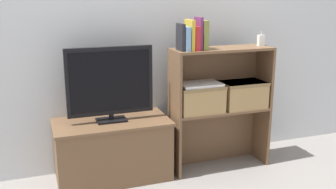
{
  "coord_description": "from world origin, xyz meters",
  "views": [
    {
      "loc": [
        -0.96,
        -2.56,
        1.4
      ],
      "look_at": [
        0.0,
        0.13,
        0.65
      ],
      "focal_mm": 42.0,
      "sensor_mm": 36.0,
      "label": 1
    }
  ],
  "objects_px": {
    "baby_monitor": "(261,40)",
    "storage_basket_right": "(243,93)",
    "book_skyblue": "(185,39)",
    "book_olive": "(203,35)",
    "book_crimson": "(194,38)",
    "laptop": "(200,84)",
    "book_charcoal": "(181,37)",
    "book_plum": "(199,34)",
    "storage_basket_left": "(200,97)",
    "book_mustard": "(190,35)",
    "tv_stand": "(113,150)",
    "tv": "(110,83)"
  },
  "relations": [
    {
      "from": "book_charcoal",
      "to": "book_crimson",
      "type": "distance_m",
      "value": 0.11
    },
    {
      "from": "storage_basket_right",
      "to": "storage_basket_left",
      "type": "bearing_deg",
      "value": 180.0
    },
    {
      "from": "tv",
      "to": "book_mustard",
      "type": "bearing_deg",
      "value": -10.35
    },
    {
      "from": "tv_stand",
      "to": "laptop",
      "type": "distance_m",
      "value": 0.83
    },
    {
      "from": "book_skyblue",
      "to": "book_olive",
      "type": "bearing_deg",
      "value": 0.0
    },
    {
      "from": "storage_basket_left",
      "to": "storage_basket_right",
      "type": "xyz_separation_m",
      "value": [
        0.38,
        0.0,
        0.0
      ]
    },
    {
      "from": "book_mustard",
      "to": "book_olive",
      "type": "height_order",
      "value": "book_mustard"
    },
    {
      "from": "storage_basket_right",
      "to": "book_crimson",
      "type": "bearing_deg",
      "value": -178.2
    },
    {
      "from": "storage_basket_right",
      "to": "tv_stand",
      "type": "bearing_deg",
      "value": 174.92
    },
    {
      "from": "book_olive",
      "to": "baby_monitor",
      "type": "bearing_deg",
      "value": 3.17
    },
    {
      "from": "book_skyblue",
      "to": "book_olive",
      "type": "height_order",
      "value": "book_olive"
    },
    {
      "from": "book_mustard",
      "to": "book_olive",
      "type": "relative_size",
      "value": 1.03
    },
    {
      "from": "book_mustard",
      "to": "book_plum",
      "type": "xyz_separation_m",
      "value": [
        0.07,
        0.0,
        0.01
      ]
    },
    {
      "from": "book_plum",
      "to": "baby_monitor",
      "type": "height_order",
      "value": "book_plum"
    },
    {
      "from": "book_skyblue",
      "to": "storage_basket_right",
      "type": "bearing_deg",
      "value": 1.54
    },
    {
      "from": "book_olive",
      "to": "book_crimson",
      "type": "bearing_deg",
      "value": 180.0
    },
    {
      "from": "storage_basket_left",
      "to": "baby_monitor",
      "type": "bearing_deg",
      "value": 1.62
    },
    {
      "from": "book_charcoal",
      "to": "book_mustard",
      "type": "xyz_separation_m",
      "value": [
        0.07,
        -0.0,
        0.01
      ]
    },
    {
      "from": "book_charcoal",
      "to": "book_plum",
      "type": "xyz_separation_m",
      "value": [
        0.14,
        0.0,
        0.02
      ]
    },
    {
      "from": "tv_stand",
      "to": "tv",
      "type": "distance_m",
      "value": 0.52
    },
    {
      "from": "book_crimson",
      "to": "book_olive",
      "type": "distance_m",
      "value": 0.07
    },
    {
      "from": "baby_monitor",
      "to": "storage_basket_right",
      "type": "bearing_deg",
      "value": -174.29
    },
    {
      "from": "book_mustard",
      "to": "baby_monitor",
      "type": "relative_size",
      "value": 1.9
    },
    {
      "from": "baby_monitor",
      "to": "storage_basket_left",
      "type": "bearing_deg",
      "value": -178.38
    },
    {
      "from": "tv",
      "to": "baby_monitor",
      "type": "relative_size",
      "value": 5.45
    },
    {
      "from": "tv",
      "to": "laptop",
      "type": "relative_size",
      "value": 2.0
    },
    {
      "from": "book_skyblue",
      "to": "baby_monitor",
      "type": "distance_m",
      "value": 0.66
    },
    {
      "from": "storage_basket_left",
      "to": "laptop",
      "type": "height_order",
      "value": "laptop"
    },
    {
      "from": "book_skyblue",
      "to": "laptop",
      "type": "height_order",
      "value": "book_skyblue"
    },
    {
      "from": "tv_stand",
      "to": "storage_basket_left",
      "type": "height_order",
      "value": "storage_basket_left"
    },
    {
      "from": "storage_basket_right",
      "to": "book_skyblue",
      "type": "bearing_deg",
      "value": -178.46
    },
    {
      "from": "book_plum",
      "to": "book_mustard",
      "type": "bearing_deg",
      "value": -180.0
    },
    {
      "from": "tv_stand",
      "to": "storage_basket_right",
      "type": "xyz_separation_m",
      "value": [
        1.06,
        -0.09,
        0.38
      ]
    },
    {
      "from": "book_crimson",
      "to": "laptop",
      "type": "xyz_separation_m",
      "value": [
        0.06,
        0.01,
        -0.36
      ]
    },
    {
      "from": "book_skyblue",
      "to": "book_plum",
      "type": "relative_size",
      "value": 0.73
    },
    {
      "from": "tv",
      "to": "baby_monitor",
      "type": "bearing_deg",
      "value": -3.66
    },
    {
      "from": "book_charcoal",
      "to": "laptop",
      "type": "xyz_separation_m",
      "value": [
        0.17,
        0.01,
        -0.37
      ]
    },
    {
      "from": "book_mustard",
      "to": "storage_basket_right",
      "type": "height_order",
      "value": "book_mustard"
    },
    {
      "from": "book_skyblue",
      "to": "book_crimson",
      "type": "height_order",
      "value": "book_crimson"
    },
    {
      "from": "book_skyblue",
      "to": "storage_basket_left",
      "type": "height_order",
      "value": "book_skyblue"
    },
    {
      "from": "book_crimson",
      "to": "baby_monitor",
      "type": "relative_size",
      "value": 1.51
    },
    {
      "from": "book_plum",
      "to": "book_olive",
      "type": "bearing_deg",
      "value": -0.0
    },
    {
      "from": "book_skyblue",
      "to": "book_crimson",
      "type": "relative_size",
      "value": 0.99
    },
    {
      "from": "book_olive",
      "to": "storage_basket_left",
      "type": "relative_size",
      "value": 0.6
    },
    {
      "from": "baby_monitor",
      "to": "laptop",
      "type": "relative_size",
      "value": 0.37
    },
    {
      "from": "book_skyblue",
      "to": "book_olive",
      "type": "distance_m",
      "value": 0.14
    },
    {
      "from": "book_skyblue",
      "to": "baby_monitor",
      "type": "height_order",
      "value": "book_skyblue"
    },
    {
      "from": "storage_basket_left",
      "to": "book_crimson",
      "type": "bearing_deg",
      "value": -166.8
    },
    {
      "from": "book_olive",
      "to": "baby_monitor",
      "type": "height_order",
      "value": "book_olive"
    },
    {
      "from": "book_mustard",
      "to": "book_olive",
      "type": "bearing_deg",
      "value": 0.0
    }
  ]
}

